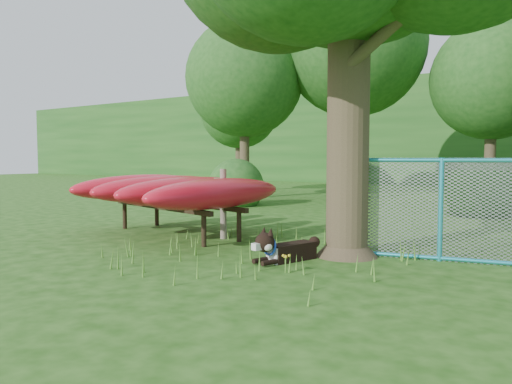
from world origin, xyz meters
The scene contains 13 objects.
ground centered at (0.00, 0.00, 0.00)m, with size 80.00×80.00×0.00m, color #1A470E.
wooden_post centered at (-1.21, 2.13, 0.70)m, with size 0.36×0.19×1.32m.
kayak_rack centered at (-2.28, 1.99, 0.90)m, with size 3.78×4.06×1.17m.
husky_dog centered at (0.83, 0.98, 0.19)m, with size 0.57×1.19×0.55m.
fence_section centered at (2.71, 2.39, 0.77)m, with size 2.59×0.62×2.56m.
wildflower_clump centered at (1.23, 0.43, 0.20)m, with size 0.12×0.10×0.25m.
bg_tree_a centered at (-6.50, 10.00, 4.48)m, with size 4.40×4.40×6.70m.
bg_tree_b centered at (-3.00, 12.00, 5.61)m, with size 5.20×5.20×8.22m.
bg_tree_c centered at (1.50, 13.00, 4.11)m, with size 4.00×4.00×6.12m.
bg_tree_f centered at (-9.00, 13.00, 3.73)m, with size 3.60×3.60×5.55m.
shrub_left centered at (-5.00, 7.50, 0.00)m, with size 1.80×1.80×1.80m, color #1D5019.
shrub_mid centered at (2.00, 9.00, 0.00)m, with size 1.80×1.80×1.80m, color #1D5019.
wooded_hillside centered at (0.00, 28.00, 3.00)m, with size 80.00×12.00×6.00m, color #1D5019.
Camera 1 is at (4.68, -5.19, 1.55)m, focal length 35.00 mm.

